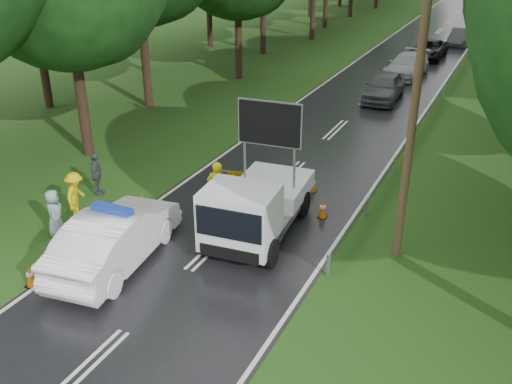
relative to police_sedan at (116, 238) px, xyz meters
The scene contains 21 objects.
ground 3.02m from the police_sedan, 43.79° to the left, with size 160.00×160.00×0.00m, color #1D4213.
road 32.09m from the police_sedan, 86.26° to the left, with size 7.00×140.00×0.02m, color black.
guardrail 32.20m from the police_sedan, 79.63° to the left, with size 0.12×60.06×0.70m.
utility_pole_near 9.33m from the police_sedan, 28.79° to the left, with size 1.40×0.24×10.00m.
police_sedan is the anchor object (origin of this frame).
work_truck 4.30m from the police_sedan, 45.73° to the left, with size 2.68×5.28×4.07m.
barrier 5.73m from the police_sedan, 71.14° to the left, with size 2.55×0.53×1.07m.
officer 4.17m from the police_sedan, 73.99° to the left, with size 0.70×0.46×1.91m, color yellow.
civilian 4.02m from the police_sedan, 66.66° to the left, with size 0.84×0.65×1.72m, color #161C92.
bystander_left 3.44m from the police_sedan, 150.10° to the left, with size 1.07×0.61×1.65m, color yellow.
bystander_mid 4.96m from the police_sedan, 135.80° to the left, with size 0.94×0.39×1.61m, color #44484C.
bystander_right 2.84m from the police_sedan, 169.68° to the left, with size 0.77×0.50×1.57m, color #8A9CA6.
queue_car_first 20.20m from the police_sedan, 81.76° to the left, with size 1.81×4.50×1.53m, color #43464B.
queue_car_second 26.16m from the police_sedan, 83.63° to the left, with size 2.01×4.96×1.44m, color #A2A4AA.
queue_car_third 32.15m from the police_sedan, 84.32° to the left, with size 2.17×4.70×1.31m, color black.
queue_car_fourth 38.43m from the police_sedan, 83.13° to the left, with size 1.37×3.93×1.29m, color #383B3E.
cone_near_left 2.50m from the police_sedan, 125.21° to the right, with size 0.31×0.31×0.66m.
cone_center 4.71m from the police_sedan, 56.33° to the left, with size 0.33×0.33×0.69m.
cone_far 7.85m from the police_sedan, 63.50° to the left, with size 0.31×0.31×0.65m.
cone_left_mid 3.35m from the police_sedan, 113.24° to the left, with size 0.31×0.31×0.66m.
cone_right 6.93m from the police_sedan, 49.41° to the left, with size 0.32×0.32×0.68m.
Camera 1 is at (7.69, -13.16, 9.12)m, focal length 40.00 mm.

